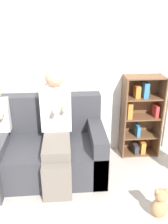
% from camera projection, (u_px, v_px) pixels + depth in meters
% --- Properties ---
extents(ground_plane, '(14.00, 14.00, 0.00)m').
position_uv_depth(ground_plane, '(50.00, 199.00, 2.58)').
color(ground_plane, '#BCB2A8').
extents(back_wall, '(10.00, 0.06, 2.55)m').
position_uv_depth(back_wall, '(48.00, 63.00, 3.00)').
color(back_wall, silver).
rests_on(back_wall, ground_plane).
extents(couch, '(2.05, 0.87, 0.91)m').
position_uv_depth(couch, '(20.00, 149.00, 2.93)').
color(couch, '#38383D').
rests_on(couch, ground_plane).
extents(adult_seated, '(0.36, 0.80, 1.29)m').
position_uv_depth(adult_seated, '(56.00, 126.00, 2.72)').
color(adult_seated, '#70665B').
rests_on(adult_seated, ground_plane).
extents(bookshelf, '(0.51, 0.28, 1.12)m').
position_uv_depth(bookshelf, '(140.00, 116.00, 3.24)').
color(bookshelf, brown).
rests_on(bookshelf, ground_plane).
extents(teddy_bear, '(0.17, 0.14, 0.34)m').
position_uv_depth(teddy_bear, '(160.00, 204.00, 2.30)').
color(teddy_bear, tan).
rests_on(teddy_bear, ground_plane).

